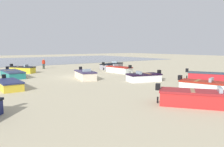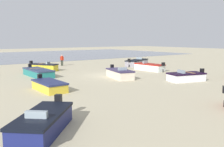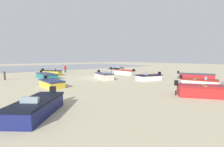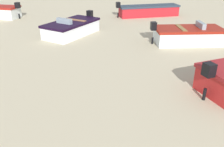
% 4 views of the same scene
% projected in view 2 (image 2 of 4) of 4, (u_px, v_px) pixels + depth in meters
% --- Properties ---
extents(ground_plane, '(160.00, 160.00, 0.00)m').
position_uv_depth(ground_plane, '(109.00, 75.00, 26.61)').
color(ground_plane, '#BBAF8D').
extents(tidal_water, '(80.00, 36.00, 0.06)m').
position_uv_depth(tidal_water, '(15.00, 56.00, 55.25)').
color(tidal_water, gray).
rests_on(tidal_water, ground).
extents(boat_yellow_1, '(1.61, 3.78, 1.05)m').
position_uv_depth(boat_yellow_1, '(49.00, 86.00, 18.66)').
color(boat_yellow_1, gold).
rests_on(boat_yellow_1, ground).
extents(boat_grey_2, '(5.25, 3.45, 1.20)m').
position_uv_depth(boat_grey_2, '(137.00, 62.00, 36.27)').
color(boat_grey_2, gray).
rests_on(boat_grey_2, ground).
extents(boat_white_3, '(3.75, 2.54, 1.10)m').
position_uv_depth(boat_white_3, '(186.00, 77.00, 22.87)').
color(boat_white_3, white).
rests_on(boat_white_3, ground).
extents(boat_cream_4, '(2.41, 4.05, 1.20)m').
position_uv_depth(boat_cream_4, '(120.00, 74.00, 24.52)').
color(boat_cream_4, beige).
rests_on(boat_cream_4, ground).
extents(boat_navy_5, '(3.71, 3.87, 1.17)m').
position_uv_depth(boat_navy_5, '(43.00, 123.00, 10.25)').
color(boat_navy_5, navy).
rests_on(boat_navy_5, ground).
extents(boat_teal_8, '(1.79, 5.10, 1.09)m').
position_uv_depth(boat_teal_8, '(38.00, 73.00, 25.86)').
color(boat_teal_8, '#1F7270').
rests_on(boat_teal_8, ground).
extents(boat_white_9, '(1.61, 4.35, 1.18)m').
position_uv_depth(boat_white_9, '(149.00, 67.00, 30.50)').
color(boat_white_9, white).
rests_on(boat_white_9, ground).
extents(boat_yellow_10, '(2.95, 3.52, 1.20)m').
position_uv_depth(boat_yellow_10, '(44.00, 67.00, 30.22)').
color(boat_yellow_10, gold).
rests_on(boat_yellow_10, ground).
extents(beach_walker_foreground, '(0.48, 0.48, 1.62)m').
position_uv_depth(beach_walker_foreground, '(62.00, 59.00, 35.90)').
color(beach_walker_foreground, black).
rests_on(beach_walker_foreground, ground).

